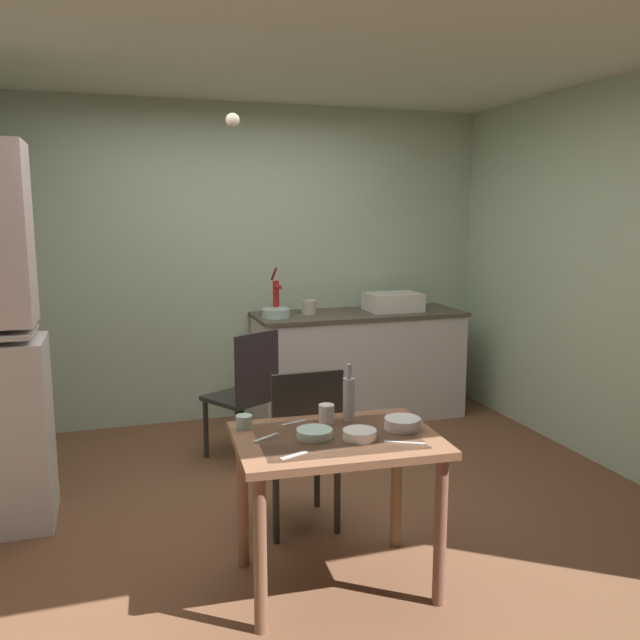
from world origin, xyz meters
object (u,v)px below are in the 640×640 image
mixing_bowl_counter (276,313)px  teacup_mint (326,414)px  sink_basin (393,302)px  chair_by_counter (246,392)px  glass_bottle (349,397)px  hand_pump (276,295)px  serving_bowl_wide (402,423)px  dining_table (336,461)px  chair_far_side (301,445)px

mixing_bowl_counter → teacup_mint: size_ratio=2.54×
sink_basin → chair_by_counter: size_ratio=0.48×
glass_bottle → hand_pump: bearing=85.1°
sink_basin → chair_by_counter: 1.63m
serving_bowl_wide → chair_by_counter: bearing=103.6°
hand_pump → serving_bowl_wide: (0.00, -2.39, -0.32)m
mixing_bowl_counter → dining_table: size_ratio=0.24×
serving_bowl_wide → teacup_mint: teacup_mint is taller
dining_table → chair_far_side: size_ratio=1.04×
hand_pump → chair_far_side: size_ratio=0.43×
chair_far_side → serving_bowl_wide: chair_far_side is taller
chair_by_counter → glass_bottle: bearing=-81.7°
sink_basin → teacup_mint: sink_basin is taller
teacup_mint → sink_basin: bearing=58.7°
hand_pump → teacup_mint: 2.23m
mixing_bowl_counter → glass_bottle: 2.10m
mixing_bowl_counter → chair_far_side: 1.81m
serving_bowl_wide → dining_table: bearing=179.6°
sink_basin → serving_bowl_wide: 2.55m
sink_basin → serving_bowl_wide: size_ratio=2.61×
sink_basin → hand_pump: hand_pump is taller
hand_pump → glass_bottle: size_ratio=1.40×
hand_pump → mixing_bowl_counter: (-0.03, -0.10, -0.13)m
mixing_bowl_counter → chair_by_counter: bearing=-120.7°
chair_far_side → chair_by_counter: (-0.08, 1.10, 0.00)m
mixing_bowl_counter → serving_bowl_wide: 2.30m
hand_pump → glass_bottle: (-0.19, -2.18, -0.23)m
dining_table → glass_bottle: bearing=56.6°
teacup_mint → glass_bottle: 0.13m
sink_basin → chair_by_counter: sink_basin is taller
sink_basin → chair_by_counter: (-1.40, -0.68, -0.49)m
mixing_bowl_counter → serving_bowl_wide: bearing=-89.3°
dining_table → hand_pump: bearing=82.3°
dining_table → chair_by_counter: chair_by_counter is taller
serving_bowl_wide → teacup_mint: 0.36m
hand_pump → chair_by_counter: (-0.40, -0.73, -0.58)m
chair_far_side → serving_bowl_wide: (0.33, -0.56, 0.26)m
sink_basin → teacup_mint: (-1.30, -2.14, -0.21)m
dining_table → serving_bowl_wide: bearing=-0.4°
chair_by_counter → glass_bottle: glass_bottle is taller
hand_pump → chair_by_counter: bearing=-118.9°
teacup_mint → glass_bottle: glass_bottle is taller
sink_basin → mixing_bowl_counter: sink_basin is taller
chair_by_counter → mixing_bowl_counter: bearing=59.3°
dining_table → glass_bottle: (0.13, 0.20, 0.23)m
chair_by_counter → teacup_mint: size_ratio=10.36×
hand_pump → teacup_mint: size_ratio=4.40×
hand_pump → mixing_bowl_counter: bearing=-105.7°
chair_far_side → chair_by_counter: bearing=93.9°
teacup_mint → chair_by_counter: bearing=93.8°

